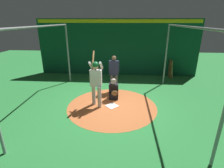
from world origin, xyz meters
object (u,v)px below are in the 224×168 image
object	(u,v)px
home_plate	(112,106)
umpire	(114,72)
catcher	(114,91)
bat_rack	(170,69)
batter	(96,79)

from	to	relation	value
home_plate	umpire	world-z (taller)	umpire
catcher	umpire	xyz separation A→B (m)	(-0.86, -0.05, 0.61)
catcher	bat_rack	xyz separation A→B (m)	(-3.48, 3.19, 0.12)
batter	catcher	xyz separation A→B (m)	(-0.68, 0.64, -0.75)
catcher	umpire	size ratio (longest dim) A/B	0.54
catcher	bat_rack	bearing A→B (deg)	137.47
home_plate	catcher	bearing A→B (deg)	178.23
home_plate	catcher	xyz separation A→B (m)	(-0.70, 0.02, 0.36)
home_plate	bat_rack	world-z (taller)	bat_rack
home_plate	batter	xyz separation A→B (m)	(-0.01, -0.62, 1.10)
home_plate	catcher	distance (m)	0.78
home_plate	bat_rack	xyz separation A→B (m)	(-4.17, 3.21, 0.48)
home_plate	catcher	world-z (taller)	catcher
umpire	home_plate	bearing A→B (deg)	1.00
umpire	bat_rack	xyz separation A→B (m)	(-2.62, 3.24, -0.49)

